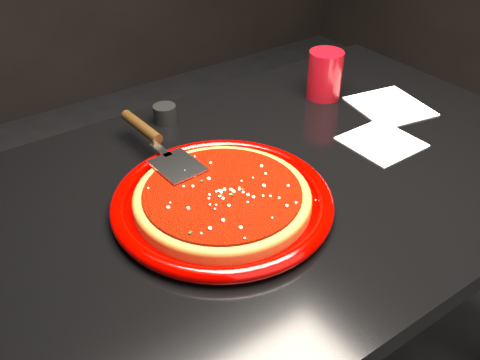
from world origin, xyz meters
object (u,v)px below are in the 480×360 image
object	(u,v)px
pizza_server	(159,143)
table	(280,298)
plate	(222,202)
cup	(325,75)
ramekin	(165,114)

from	to	relation	value
pizza_server	table	bearing A→B (deg)	-43.42
plate	pizza_server	size ratio (longest dim) A/B	1.21
cup	ramekin	distance (m)	0.40
pizza_server	ramekin	bearing A→B (deg)	54.87
table	cup	distance (m)	0.55
table	cup	xyz separation A→B (m)	(0.28, 0.20, 0.43)
pizza_server	cup	xyz separation A→B (m)	(0.47, 0.03, 0.01)
cup	pizza_server	bearing A→B (deg)	-176.04
plate	ramekin	xyz separation A→B (m)	(0.07, 0.34, 0.01)
ramekin	pizza_server	bearing A→B (deg)	-122.09
plate	ramekin	bearing A→B (deg)	78.15
pizza_server	cup	distance (m)	0.47
plate	ramekin	distance (m)	0.35
plate	cup	size ratio (longest dim) A/B	3.42
table	pizza_server	xyz separation A→B (m)	(-0.20, 0.17, 0.42)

